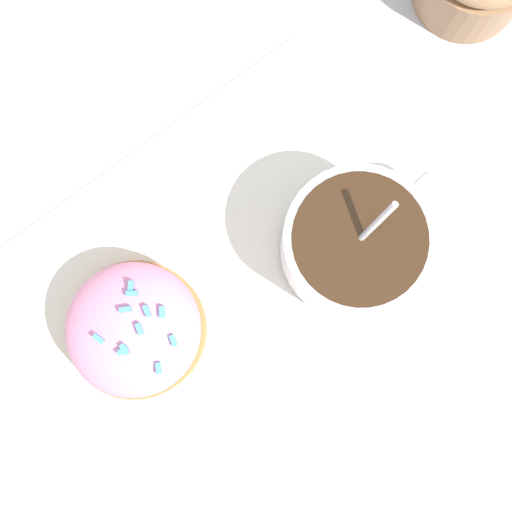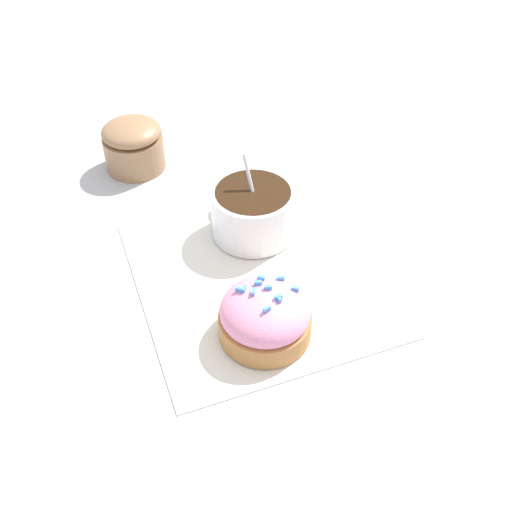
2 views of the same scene
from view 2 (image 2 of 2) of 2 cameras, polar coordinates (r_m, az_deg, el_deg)
The scene contains 5 objects.
ground_plane at distance 0.63m, azimuth 0.20°, elevation -2.19°, with size 3.00×3.00×0.00m, color #B2B2B7.
paper_napkin at distance 0.63m, azimuth 0.20°, elevation -2.09°, with size 0.29×0.28×0.00m.
coffee_cup at distance 0.67m, azimuth -0.33°, elevation 4.44°, with size 0.11×0.09×0.09m.
frosted_pastry at distance 0.56m, azimuth 0.87°, elevation -5.71°, with size 0.09×0.09×0.06m.
sugar_bowl at distance 0.79m, azimuth -11.61°, elevation 10.34°, with size 0.08×0.08×0.07m.
Camera 2 is at (-0.44, 0.10, 0.45)m, focal length 42.00 mm.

